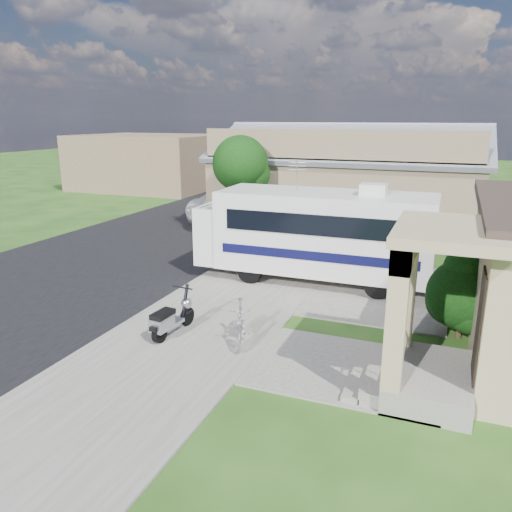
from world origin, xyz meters
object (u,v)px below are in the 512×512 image
at_px(van, 273,187).
at_px(shrub, 466,291).
at_px(bicycle, 240,325).
at_px(pickup_truck, 232,203).
at_px(motorhome, 316,232).
at_px(garden_hose, 391,355).
at_px(scooter, 171,319).

bearing_deg(van, shrub, -47.66).
xyz_separation_m(bicycle, van, (-6.76, 21.18, 0.29)).
bearing_deg(pickup_truck, shrub, 134.17).
relative_size(motorhome, garden_hose, 19.86).
relative_size(scooter, van, 0.31).
relative_size(motorhome, van, 1.40).
bearing_deg(bicycle, garden_hose, -12.50).
height_order(shrub, scooter, shrub).
xyz_separation_m(shrub, van, (-11.72, 18.79, -0.41)).
bearing_deg(van, scooter, -66.50).
bearing_deg(motorhome, pickup_truck, 127.42).
height_order(van, garden_hose, van).
height_order(shrub, bicycle, shrub).
bearing_deg(pickup_truck, bicycle, 114.70).
xyz_separation_m(motorhome, garden_hose, (3.09, -4.78, -1.59)).
bearing_deg(pickup_truck, garden_hose, 126.24).
bearing_deg(van, garden_hose, -53.21).
height_order(bicycle, van, van).
distance_m(bicycle, pickup_truck, 15.68).
bearing_deg(scooter, garden_hose, 13.87).
bearing_deg(pickup_truck, van, -89.00).
distance_m(motorhome, van, 17.39).
bearing_deg(shrub, motorhome, 147.13).
bearing_deg(motorhome, bicycle, -95.08).
xyz_separation_m(bicycle, garden_hose, (3.48, 0.57, -0.42)).
height_order(motorhome, shrub, motorhome).
distance_m(scooter, pickup_truck, 15.30).
distance_m(motorhome, shrub, 5.46).
bearing_deg(shrub, bicycle, -154.21).
distance_m(motorhome, bicycle, 5.50).
distance_m(motorhome, scooter, 6.15).
bearing_deg(van, pickup_truck, -78.39).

